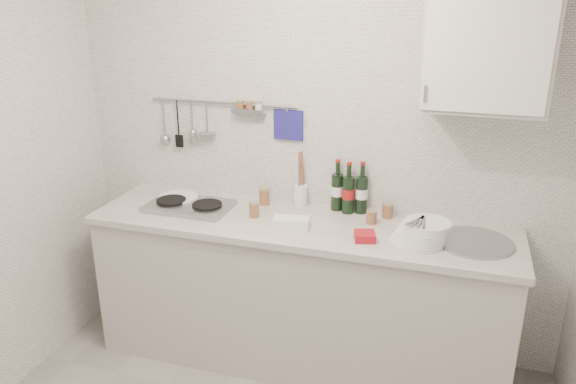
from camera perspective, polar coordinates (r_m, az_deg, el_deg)
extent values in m
cube|color=silver|center=(3.37, 2.72, 4.04)|extent=(3.00, 0.02, 2.50)
cube|color=#B1ABA3|center=(3.42, 1.17, -10.46)|extent=(2.40, 0.60, 0.88)
cube|color=silver|center=(3.21, 1.23, -3.38)|extent=(2.44, 0.64, 0.04)
cube|color=black|center=(3.65, 1.22, -15.59)|extent=(2.34, 0.52, 0.10)
cube|color=#93969B|center=(3.45, -10.00, -1.40)|extent=(0.50, 0.32, 0.03)
cylinder|color=black|center=(3.49, -11.78, -0.84)|extent=(0.18, 0.18, 0.01)
cylinder|color=black|center=(3.39, -8.22, -1.29)|extent=(0.18, 0.18, 0.01)
cylinder|color=#93969B|center=(3.10, 18.40, -4.88)|extent=(0.40, 0.40, 0.02)
cylinder|color=#93969B|center=(3.12, 18.29, -5.81)|extent=(0.34, 0.34, 0.10)
cylinder|color=#93969B|center=(3.46, -6.68, 8.97)|extent=(0.95, 0.02, 0.02)
cube|color=navy|center=(3.36, 0.04, 6.83)|extent=(0.18, 0.02, 0.18)
cube|color=#B1ABA3|center=(2.97, 19.63, 14.53)|extent=(0.60, 0.35, 0.70)
cube|color=white|center=(2.79, 19.70, 14.23)|extent=(0.56, 0.01, 0.66)
cylinder|color=#93969B|center=(2.81, 13.75, 9.69)|extent=(0.01, 0.01, 0.08)
cylinder|color=#4D6FB0|center=(3.56, -11.31, -0.93)|extent=(0.26, 0.26, 0.01)
cylinder|color=#4D6FB0|center=(3.56, -11.20, -0.72)|extent=(0.25, 0.25, 0.01)
cylinder|color=#4D6FB0|center=(3.55, -11.10, -0.50)|extent=(0.25, 0.25, 0.01)
cylinder|color=white|center=(3.03, 12.99, -4.92)|extent=(0.28, 0.28, 0.01)
cylinder|color=white|center=(3.02, 13.14, -4.65)|extent=(0.28, 0.28, 0.01)
cylinder|color=white|center=(3.02, 13.29, -4.38)|extent=(0.27, 0.27, 0.01)
cylinder|color=white|center=(3.02, 13.45, -4.12)|extent=(0.26, 0.26, 0.01)
cylinder|color=white|center=(3.02, 13.60, -3.85)|extent=(0.26, 0.26, 0.01)
cylinder|color=white|center=(3.02, 13.76, -3.58)|extent=(0.25, 0.25, 0.01)
cylinder|color=white|center=(3.01, 13.91, -3.31)|extent=(0.25, 0.25, 0.01)
cylinder|color=white|center=(3.01, 14.07, -3.04)|extent=(0.24, 0.24, 0.01)
cube|color=white|center=(3.12, 0.33, -3.14)|extent=(0.21, 0.13, 0.06)
cube|color=red|center=(3.00, 7.79, -4.48)|extent=(0.13, 0.13, 0.04)
cylinder|color=white|center=(3.42, 1.27, -0.36)|extent=(0.09, 0.09, 0.13)
cylinder|color=#955E3B|center=(3.37, 1.46, 2.17)|extent=(0.02, 0.06, 0.26)
cylinder|color=#955E3B|center=(3.39, 1.17, 2.09)|extent=(0.03, 0.05, 0.23)
cylinder|color=brown|center=(3.45, -2.41, -0.51)|extent=(0.06, 0.06, 0.10)
cylinder|color=tan|center=(3.43, -2.43, 0.32)|extent=(0.07, 0.07, 0.01)
cylinder|color=brown|center=(3.30, 10.07, -1.91)|extent=(0.06, 0.06, 0.08)
cylinder|color=tan|center=(3.29, 10.12, -1.19)|extent=(0.07, 0.07, 0.01)
cylinder|color=brown|center=(3.21, 8.48, -2.57)|extent=(0.06, 0.06, 0.07)
cylinder|color=tan|center=(3.19, 8.52, -1.89)|extent=(0.06, 0.06, 0.01)
cylinder|color=brown|center=(3.27, -3.45, -1.85)|extent=(0.06, 0.06, 0.08)
cylinder|color=tan|center=(3.25, -3.47, -1.08)|extent=(0.06, 0.06, 0.01)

